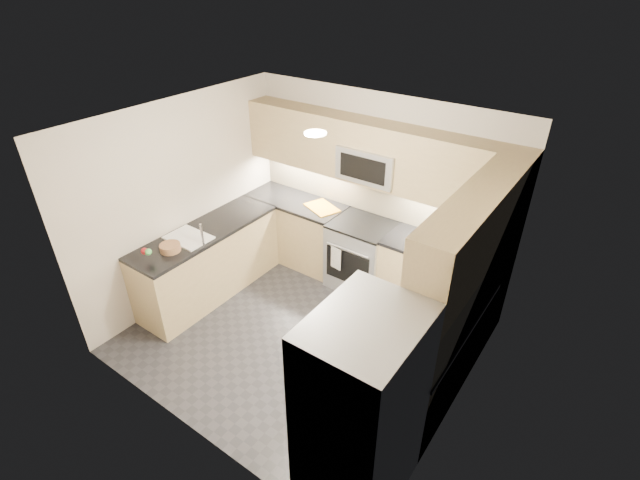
{
  "coord_description": "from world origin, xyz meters",
  "views": [
    {
      "loc": [
        2.52,
        -3.18,
        3.8
      ],
      "look_at": [
        0.0,
        0.35,
        1.15
      ],
      "focal_mm": 26.0,
      "sensor_mm": 36.0,
      "label": 1
    }
  ],
  "objects": [
    {
      "name": "wall_back",
      "position": [
        0.0,
        1.6,
        1.25
      ],
      "size": [
        3.6,
        0.02,
        2.5
      ],
      "primitive_type": "cube",
      "color": "beige",
      "rests_on": "floor"
    },
    {
      "name": "fruit_apple",
      "position": [
        -1.52,
        -0.83,
        1.05
      ],
      "size": [
        0.08,
        0.08,
        0.08
      ],
      "primitive_type": "sphere",
      "color": "#A11216",
      "rests_on": "fruit_basket"
    },
    {
      "name": "countertop_right",
      "position": [
        1.5,
        0.15,
        0.92
      ],
      "size": [
        0.63,
        1.7,
        0.04
      ],
      "primitive_type": "cube",
      "color": "black",
      "rests_on": "base_cab_right"
    },
    {
      "name": "microwave",
      "position": [
        0.0,
        1.4,
        1.7
      ],
      "size": [
        0.76,
        0.4,
        0.4
      ],
      "primitive_type": "cube",
      "color": "#A6A9AE",
      "rests_on": "upper_cab_back"
    },
    {
      "name": "wall_front",
      "position": [
        0.0,
        -1.6,
        1.25
      ],
      "size": [
        3.6,
        0.02,
        2.5
      ],
      "primitive_type": "cube",
      "color": "beige",
      "rests_on": "floor"
    },
    {
      "name": "countertop_back_left",
      "position": [
        -1.09,
        1.3,
        0.92
      ],
      "size": [
        1.42,
        0.63,
        0.04
      ],
      "primitive_type": "cube",
      "color": "black",
      "rests_on": "base_cab_back_left"
    },
    {
      "name": "oven_handle",
      "position": [
        0.0,
        0.93,
        0.72
      ],
      "size": [
        0.6,
        0.02,
        0.02
      ],
      "primitive_type": "cylinder",
      "rotation": [
        0.0,
        1.57,
        0.0
      ],
      "color": "#B2B5BA",
      "rests_on": "gas_range"
    },
    {
      "name": "cutting_board",
      "position": [
        -0.66,
        1.31,
        0.95
      ],
      "size": [
        0.54,
        0.46,
        0.01
      ],
      "primitive_type": "cube",
      "rotation": [
        0.0,
        0.0,
        -0.38
      ],
      "color": "orange",
      "rests_on": "countertop_back_left"
    },
    {
      "name": "floor",
      "position": [
        0.0,
        0.0,
        0.0
      ],
      "size": [
        3.6,
        3.2,
        0.0
      ],
      "primitive_type": "cube",
      "color": "#25252A",
      "rests_on": "ground"
    },
    {
      "name": "utensil_bowl",
      "position": [
        1.3,
        1.17,
        1.02
      ],
      "size": [
        0.29,
        0.29,
        0.16
      ],
      "primitive_type": "cylinder",
      "rotation": [
        0.0,
        0.0,
        0.05
      ],
      "color": "#4BB053",
      "rests_on": "countertop_back_right"
    },
    {
      "name": "oven_door_glass",
      "position": [
        0.0,
        0.95,
        0.45
      ],
      "size": [
        0.62,
        0.02,
        0.45
      ],
      "primitive_type": "cube",
      "color": "black",
      "rests_on": "gas_range"
    },
    {
      "name": "faucet",
      "position": [
        -1.24,
        -0.25,
        1.08
      ],
      "size": [
        0.03,
        0.03,
        0.28
      ],
      "primitive_type": "cylinder",
      "color": "silver",
      "rests_on": "countertop_peninsula"
    },
    {
      "name": "ceiling",
      "position": [
        0.0,
        0.0,
        2.5
      ],
      "size": [
        3.6,
        3.2,
        0.02
      ],
      "primitive_type": "cube",
      "color": "beige",
      "rests_on": "wall_back"
    },
    {
      "name": "gas_range",
      "position": [
        0.0,
        1.28,
        0.46
      ],
      "size": [
        0.76,
        0.65,
        0.91
      ],
      "primitive_type": "cube",
      "color": "#A9ADB2",
      "rests_on": "floor"
    },
    {
      "name": "fruit_basket",
      "position": [
        -1.45,
        -0.55,
        0.98
      ],
      "size": [
        0.31,
        0.31,
        0.08
      ],
      "primitive_type": "cylinder",
      "rotation": [
        0.0,
        0.0,
        -0.4
      ],
      "color": "#9B6C48",
      "rests_on": "countertop_peninsula"
    },
    {
      "name": "countertop_back_right",
      "position": [
        1.09,
        1.3,
        0.92
      ],
      "size": [
        1.42,
        0.63,
        0.04
      ],
      "primitive_type": "cube",
      "color": "black",
      "rests_on": "base_cab_back_right"
    },
    {
      "name": "fridge_handle_right",
      "position": [
        1.08,
        -0.97,
        0.95
      ],
      "size": [
        0.02,
        0.02,
        1.2
      ],
      "primitive_type": "cylinder",
      "color": "#B2B5BA",
      "rests_on": "refrigerator"
    },
    {
      "name": "backsplash_right",
      "position": [
        1.8,
        0.45,
        1.2
      ],
      "size": [
        0.01,
        2.3,
        0.51
      ],
      "primitive_type": "cube",
      "color": "tan",
      "rests_on": "wall_right"
    },
    {
      "name": "fridge_handle_left",
      "position": [
        1.08,
        -1.33,
        0.95
      ],
      "size": [
        0.02,
        0.02,
        1.2
      ],
      "primitive_type": "cylinder",
      "color": "#B2B5BA",
      "rests_on": "refrigerator"
    },
    {
      "name": "wall_right",
      "position": [
        1.8,
        0.0,
        1.25
      ],
      "size": [
        0.02,
        3.2,
        2.5
      ],
      "primitive_type": "cube",
      "color": "beige",
      "rests_on": "floor"
    },
    {
      "name": "base_cab_back_left",
      "position": [
        -1.09,
        1.3,
        0.45
      ],
      "size": [
        1.42,
        0.6,
        0.9
      ],
      "primitive_type": "cube",
      "color": "tan",
      "rests_on": "floor"
    },
    {
      "name": "fruit_pear",
      "position": [
        -1.47,
        -0.82,
        1.05
      ],
      "size": [
        0.08,
        0.08,
        0.08
      ],
      "primitive_type": "sphere",
      "color": "#48A84F",
      "rests_on": "fruit_basket"
    },
    {
      "name": "countertop_peninsula",
      "position": [
        -1.5,
        0.0,
        0.92
      ],
      "size": [
        0.63,
        2.0,
        0.04
      ],
      "primitive_type": "cube",
      "color": "black",
      "rests_on": "base_cab_peninsula"
    },
    {
      "name": "base_cab_peninsula",
      "position": [
        -1.5,
        0.0,
        0.45
      ],
      "size": [
        0.6,
        2.0,
        0.9
      ],
      "primitive_type": "cube",
      "color": "tan",
      "rests_on": "floor"
    },
    {
      "name": "base_cab_right",
      "position": [
        1.5,
        0.15,
        0.45
      ],
      "size": [
        0.6,
        1.7,
        0.9
      ],
      "primitive_type": "cube",
      "color": "tan",
      "rests_on": "floor"
    },
    {
      "name": "upper_cab_back",
      "position": [
        0.0,
        1.43,
        1.83
      ],
      "size": [
        3.6,
        0.35,
        0.75
      ],
      "primitive_type": "cube",
      "color": "tan",
      "rests_on": "wall_back"
    },
    {
      "name": "refrigerator",
      "position": [
        1.45,
        -1.15,
        0.9
      ],
      "size": [
        0.7,
        0.9,
        1.8
      ],
      "primitive_type": "cube",
      "color": "#A0A2A8",
      "rests_on": "floor"
    },
    {
      "name": "base_cab_back_right",
      "position": [
        1.09,
        1.3,
        0.45
      ],
      "size": [
        1.42,
        0.6,
        0.9
      ],
      "primitive_type": "cube",
      "color": "tan",
      "rests_on": "floor"
    },
    {
      "name": "wall_left",
      "position": [
        -1.8,
        0.0,
        1.25
      ],
      "size": [
        0.02,
        3.2,
        2.5
      ],
      "primitive_type": "cube",
      "color": "beige",
      "rests_on": "floor"
    },
    {
      "name": "dish_towel_check",
      "position": [
        -0.15,
        0.91,
        0.55
      ],
      "size": [
        0.16,
        0.04,
        0.3
      ],
      "primitive_type": "cube",
      "rotation": [
        0.0,
        0.0,
        -0.16
      ],
      "color": "silver",
      "rests_on": "oven_handle"
    },
    {
      "name": "microwave_door",
      "position": [
        0.0,
        1.2,
        1.7
      ],
      "size": [
        0.6,
        0.01,
        0.28
      ],
      "primitive_type": "cube",
      "color": "black",
      "rests_on": "microwave"
    },
    {
      "name": "upper_cab_right",
      "position": [
        1.62,
        0.28,
        1.83
      ],
      "size": [
        0.35,
        1.95,
        0.75
      ],
      "primitive_type": "cube",
      "color": "tan",
      "rests_on": "wall_right"
    },
    {
      "name": "range_cooktop",
      "position": [
        0.0,
        1.28,
        0.92
      ],
      "size": [
        0.76,
        0.65,
        0.03
      ],
      "primitive_type": "cube",
      "color": "black",
      "rests_on": "gas_range"
    },
    {
      "name": "sink_basin",
      "position": [
        -1.5,
        -0.25,
        0.88
      ],
      "size": [
        0.52,
        0.38,
        0.16
      ],
      "primitive_type": "cube",
      "color": "white",
      "rests_on": "base_cab_peninsula"
    },
    {
      "name": "backsplash_back",
      "position": [
        0.0,
        1.6,
        1.2
      ],
      "size": [
        3.6,
        0.01,
        0.51
      ],
      "primitive_type": "cube",
      "color": "tan",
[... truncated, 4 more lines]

